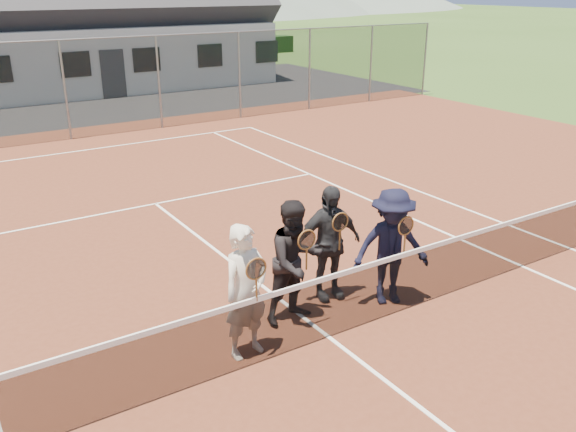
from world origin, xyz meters
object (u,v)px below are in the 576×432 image
at_px(tennis_net, 329,303).
at_px(player_c, 328,243).
at_px(player_b, 295,262).
at_px(player_a, 246,292).
at_px(player_d, 391,247).

distance_m(tennis_net, player_c, 1.22).
xyz_separation_m(tennis_net, player_b, (-0.10, 0.66, 0.38)).
distance_m(tennis_net, player_a, 1.21).
distance_m(player_a, player_b, 1.09).
distance_m(tennis_net, player_d, 1.45).
xyz_separation_m(tennis_net, player_a, (-1.11, 0.26, 0.38)).
height_order(player_c, player_d, same).
distance_m(player_a, player_d, 2.48).
bearing_deg(tennis_net, player_c, 54.41).
relative_size(player_c, player_d, 1.00).
bearing_deg(tennis_net, player_a, 166.68).
bearing_deg(player_c, tennis_net, -125.59).
bearing_deg(player_a, player_d, 1.32).
xyz_separation_m(player_a, player_d, (2.48, 0.06, -0.00)).
bearing_deg(player_a, player_c, 20.80).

